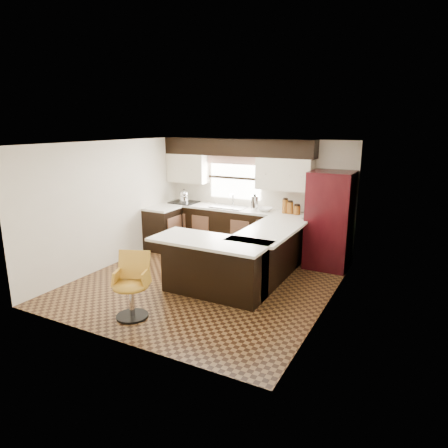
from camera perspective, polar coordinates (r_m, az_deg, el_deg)
The scene contains 30 objects.
floor at distance 7.07m, azimuth -2.71°, elevation -8.34°, with size 4.40×4.40×0.00m, color #49301A.
ceiling at distance 6.54m, azimuth -2.95°, elevation 11.48°, with size 4.40×4.40×0.00m, color silver.
wall_back at distance 8.63m, azimuth 4.64°, elevation 4.09°, with size 4.40×4.40×0.00m, color beige.
wall_front at distance 5.00m, azimuth -15.76°, elevation -3.88°, with size 4.40×4.40×0.00m, color beige.
wall_left at distance 7.96m, azimuth -15.98°, elevation 2.72°, with size 4.40×4.40×0.00m, color beige.
wall_right at distance 5.94m, azimuth 14.89°, elevation -0.98°, with size 4.40×4.40×0.00m, color beige.
base_cab_back at distance 8.71m, azimuth 1.04°, elevation -0.83°, with size 3.30×0.60×0.90m, color black.
base_cab_left at distance 8.86m, azimuth -8.69°, elevation -0.73°, with size 0.60×0.70×0.90m, color black.
counter_back at distance 8.60m, azimuth 1.05°, elevation 2.22°, with size 3.30×0.60×0.04m, color silver.
counter_left at distance 8.76m, azimuth -8.80°, elevation 2.26°, with size 0.60×0.70×0.04m, color silver.
soffit at distance 8.52m, azimuth 1.79°, elevation 10.91°, with size 3.40×0.35×0.36m, color black.
upper_cab_left at distance 9.16m, azimuth -5.18°, elevation 7.95°, with size 0.94×0.35×0.64m, color beige.
upper_cab_right at distance 8.15m, azimuth 8.65°, elevation 7.08°, with size 1.14×0.35×0.64m, color beige.
window_pane at distance 8.76m, azimuth 1.61°, elevation 6.60°, with size 1.20×0.02×0.90m, color white.
valance at distance 8.68m, azimuth 1.51°, elevation 9.12°, with size 1.30×0.06×0.18m, color #D19B93.
sink at distance 8.60m, azimuth 0.70°, elevation 2.47°, with size 0.75×0.45×0.03m, color #B2B2B7.
dishwasher at distance 8.07m, azimuth 6.47°, elevation -2.28°, with size 0.58×0.03×0.78m, color black.
cooktop at distance 9.17m, azimuth -5.72°, elevation 3.12°, with size 0.58×0.50×0.03m, color black.
peninsula_long at distance 7.07m, azimuth 6.17°, elevation -4.51°, with size 0.60×1.95×0.90m, color black.
peninsula_return at distance 6.45m, azimuth -1.45°, elevation -6.30°, with size 1.65×0.60×0.90m, color black.
counter_pen_long at distance 6.91m, azimuth 6.66°, elevation -0.86°, with size 0.84×1.95×0.04m, color silver.
counter_pen_return at distance 6.23m, azimuth -2.04°, elevation -2.45°, with size 1.89×0.84×0.04m, color silver.
refrigerator at distance 7.82m, azimuth 14.87°, elevation 0.54°, with size 0.79×0.76×1.85m, color #35080D.
bar_chair at distance 5.84m, azimuth -13.20°, elevation -8.70°, with size 0.50×0.50×0.94m, color gold, non-canonical shape.
kettle at distance 9.14m, azimuth -5.71°, elevation 4.10°, with size 0.22×0.22×0.29m, color silver, non-canonical shape.
percolator at distance 8.34m, azimuth 4.38°, elevation 3.01°, with size 0.15×0.15×0.30m, color silver.
mixing_bowl at distance 8.27m, azimuth 5.92°, elevation 2.08°, with size 0.30×0.30×0.07m, color white.
canister_large at distance 8.13m, azimuth 8.72°, elevation 2.51°, with size 0.12×0.12×0.28m, color brown.
canister_med at distance 8.10m, azimuth 9.42°, elevation 2.28°, with size 0.12×0.12×0.23m, color brown.
canister_small at distance 8.06m, azimuth 10.37°, elevation 1.97°, with size 0.14×0.14×0.17m, color brown.
Camera 1 is at (3.33, -5.61, 2.71)m, focal length 32.00 mm.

